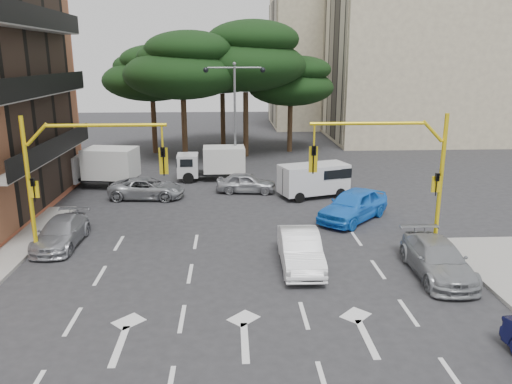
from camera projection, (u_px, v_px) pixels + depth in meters
ground at (241, 272)px, 19.71m from camera, size 120.00×120.00×0.00m
median_strip at (236, 177)px, 35.11m from camera, size 1.40×6.00×0.15m
apartment_beige_near at (435, 45)px, 49.12m from camera, size 20.20×12.15×18.70m
apartment_beige_far at (338, 56)px, 60.59m from camera, size 16.20×12.15×16.70m
pine_left_near at (183, 65)px, 38.68m from camera, size 9.15×9.15×10.23m
pine_center at (246, 56)px, 40.68m from camera, size 9.98×9.98×11.16m
pine_left_far at (152, 73)px, 42.56m from camera, size 8.32×8.32×9.30m
pine_right at (291, 81)px, 43.35m from camera, size 7.49×7.49×8.37m
pine_back at (223, 64)px, 45.58m from camera, size 9.15×9.15×10.23m
signal_mast_right at (401, 164)px, 20.96m from camera, size 5.79×0.37×6.00m
signal_mast_left at (72, 168)px, 20.26m from camera, size 5.79×0.37×6.00m
street_lamp_center at (235, 100)px, 33.71m from camera, size 4.16×0.36×7.77m
car_white_hatch at (300, 250)px, 20.10m from camera, size 1.60×4.44×1.46m
car_blue_compact at (353, 205)px, 25.86m from camera, size 4.68×4.82×1.63m
car_silver_wagon at (61, 233)px, 22.39m from camera, size 1.81×4.26×1.23m
car_silver_cross_a at (147, 188)px, 29.91m from camera, size 4.62×2.42×1.24m
car_silver_cross_b at (246, 183)px, 31.20m from camera, size 3.85×1.92×1.26m
car_silver_parked at (437, 259)px, 19.29m from camera, size 2.03×4.74×1.36m
van_white at (314, 180)px, 30.14m from camera, size 4.46×3.02×2.05m
box_truck_a at (97, 168)px, 32.34m from camera, size 5.58×3.06×2.60m
box_truck_b at (212, 164)px, 34.26m from camera, size 4.75×2.13×2.31m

